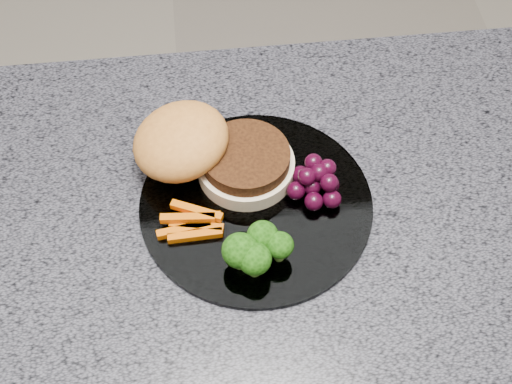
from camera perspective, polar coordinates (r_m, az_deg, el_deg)
countertop at (r=0.79m, az=-8.21°, el=-5.37°), size 1.20×0.60×0.04m
plate at (r=0.79m, az=0.00°, el=-0.96°), size 0.26×0.26×0.01m
burger at (r=0.80m, az=-4.17°, el=3.25°), size 0.20×0.15×0.06m
carrot_sticks at (r=0.77m, az=-5.13°, el=-2.49°), size 0.07×0.05×0.02m
broccoli at (r=0.73m, az=-0.03°, el=-4.58°), size 0.08×0.06×0.05m
grape_bunch at (r=0.79m, az=4.89°, el=0.88°), size 0.06×0.06×0.04m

